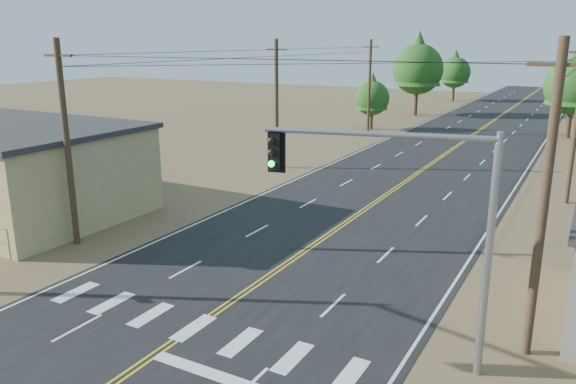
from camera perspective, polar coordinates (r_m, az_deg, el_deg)
The scene contains 10 objects.
road at distance 39.15m, azimuth 10.78°, elevation 0.29°, with size 15.00×200.00×0.02m, color black.
utility_pole_left_near at distance 28.95m, azimuth -21.54°, elevation 4.65°, with size 1.80×0.30×10.00m.
utility_pole_left_mid at distance 44.28m, azimuth -1.17°, elevation 8.99°, with size 1.80×0.30×10.00m.
utility_pole_left_far at distance 62.31m, azimuth 8.26°, elevation 10.62°, with size 1.80×0.30×10.00m.
utility_pole_right_near at distance 18.70m, azimuth 24.56°, elevation -0.97°, with size 1.80×0.30×10.00m.
signal_mast_right at distance 16.83m, azimuth 13.28°, elevation -1.74°, with size 6.66×1.92×7.46m.
tree_left_near at distance 64.91m, azimuth 8.55°, elevation 9.76°, with size 3.89×3.89×6.48m.
tree_left_mid at distance 78.64m, azimuth 13.07°, elevation 12.56°, with size 6.70×6.70×11.17m.
tree_left_far at distance 99.61m, azimuth 16.60°, elevation 11.86°, with size 5.12×5.12×8.54m.
tree_right_near at distance 65.25m, azimuth 27.09°, elevation 10.03°, with size 5.78×5.78×9.64m.
Camera 1 is at (11.62, -6.06, 9.87)m, focal length 35.00 mm.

